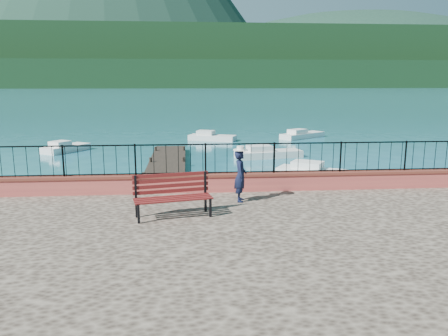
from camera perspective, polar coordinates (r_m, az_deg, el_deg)
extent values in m
plane|color=#19596B|center=(11.00, 0.16, -13.93)|extent=(2000.00, 2000.00, 0.00)
cube|color=#C15345|center=(14.01, -1.17, -1.90)|extent=(28.00, 0.46, 0.58)
cube|color=black|center=(13.86, -1.19, 1.18)|extent=(27.00, 0.05, 0.95)
cube|color=#2D231C|center=(22.41, -7.66, -0.48)|extent=(2.00, 16.00, 0.30)
cube|color=black|center=(309.95, -4.84, 12.07)|extent=(900.00, 60.00, 18.00)
cube|color=black|center=(370.32, -4.90, 13.95)|extent=(900.00, 120.00, 44.00)
ellipsoid|color=#142D23|center=(611.24, 16.57, 10.42)|extent=(448.00, 384.00, 180.00)
cube|color=black|center=(11.46, -6.62, -5.20)|extent=(2.09, 1.01, 0.50)
cube|color=maroon|center=(11.61, -6.95, -2.14)|extent=(1.98, 0.49, 0.61)
imported|color=black|center=(12.77, 2.15, -1.04)|extent=(0.43, 0.60, 1.53)
cylinder|color=white|center=(12.62, 2.18, 2.62)|extent=(0.44, 0.44, 0.12)
cube|color=silver|center=(17.59, -17.32, -3.34)|extent=(4.26, 1.35, 0.80)
cube|color=white|center=(21.91, 12.37, -0.25)|extent=(4.19, 3.30, 0.80)
cube|color=silver|center=(27.30, 5.86, 2.21)|extent=(4.31, 2.06, 0.80)
cube|color=white|center=(31.31, -19.93, 2.76)|extent=(2.87, 3.43, 0.80)
cube|color=silver|center=(35.08, -1.54, 4.28)|extent=(3.95, 2.62, 0.80)
cube|color=silver|center=(37.15, 10.22, 4.50)|extent=(4.27, 3.55, 0.80)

